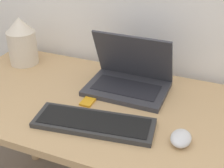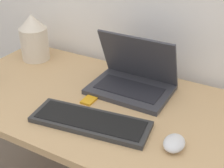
{
  "view_description": "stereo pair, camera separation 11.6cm",
  "coord_description": "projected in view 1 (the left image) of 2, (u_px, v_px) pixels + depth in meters",
  "views": [
    {
      "loc": [
        0.37,
        -0.61,
        1.42
      ],
      "look_at": [
        -0.01,
        0.32,
        0.85
      ],
      "focal_mm": 50.0,
      "sensor_mm": 36.0,
      "label": 1
    },
    {
      "loc": [
        0.48,
        -0.56,
        1.42
      ],
      "look_at": [
        -0.01,
        0.32,
        0.85
      ],
      "focal_mm": 50.0,
      "sensor_mm": 36.0,
      "label": 2
    }
  ],
  "objects": [
    {
      "name": "desk",
      "position": [
        116.0,
        124.0,
        1.26
      ],
      "size": [
        1.45,
        0.67,
        0.75
      ],
      "color": "tan",
      "rests_on": "ground_plane"
    },
    {
      "name": "laptop",
      "position": [
        129.0,
        77.0,
        1.31
      ],
      "size": [
        0.33,
        0.24,
        0.24
      ],
      "color": "#333338",
      "rests_on": "desk"
    },
    {
      "name": "keyboard",
      "position": [
        94.0,
        123.0,
        1.1
      ],
      "size": [
        0.44,
        0.2,
        0.02
      ],
      "color": "#2D2D2D",
      "rests_on": "desk"
    },
    {
      "name": "mouse",
      "position": [
        181.0,
        138.0,
        1.02
      ],
      "size": [
        0.07,
        0.09,
        0.04
      ],
      "color": "silver",
      "rests_on": "desk"
    },
    {
      "name": "vase",
      "position": [
        22.0,
        41.0,
        1.49
      ],
      "size": [
        0.14,
        0.14,
        0.23
      ],
      "color": "beige",
      "rests_on": "desk"
    },
    {
      "name": "mp3_player",
      "position": [
        88.0,
        102.0,
        1.23
      ],
      "size": [
        0.05,
        0.06,
        0.01
      ],
      "color": "orange",
      "rests_on": "desk"
    }
  ]
}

